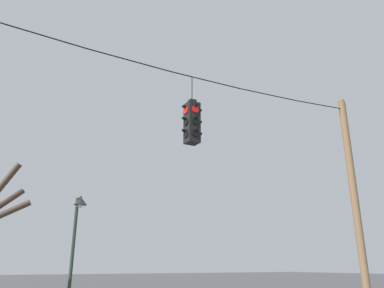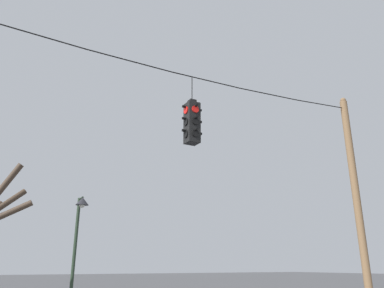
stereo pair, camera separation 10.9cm
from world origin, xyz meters
name	(u,v)px [view 1 (the left image)]	position (x,y,z in m)	size (l,w,h in m)	color
utility_pole_right	(356,209)	(7.96, -0.41, 3.95)	(0.24, 0.24, 7.92)	brown
span_wire	(132,56)	(0.00, -0.41, 7.26)	(15.92, 0.03, 0.41)	black
traffic_light_near_left_pole	(192,123)	(1.76, -0.41, 5.80)	(0.58, 0.58, 1.93)	black
street_lamp	(76,231)	(0.34, 5.41, 3.38)	(0.46, 0.80, 4.59)	#233323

